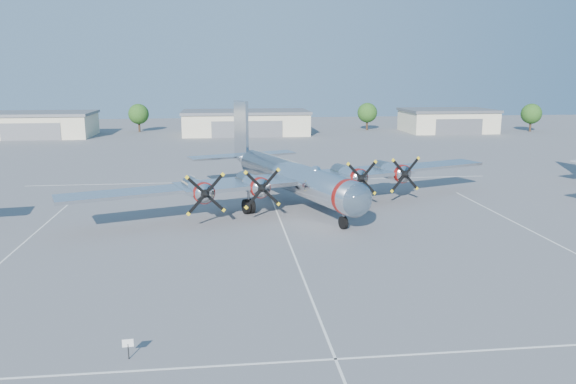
{
  "coord_description": "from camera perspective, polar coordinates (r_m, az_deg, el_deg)",
  "views": [
    {
      "loc": [
        -5.29,
        -46.99,
        13.92
      ],
      "look_at": [
        0.52,
        2.81,
        3.2
      ],
      "focal_mm": 35.0,
      "sensor_mm": 36.0,
      "label": 1
    }
  ],
  "objects": [
    {
      "name": "info_placard",
      "position": [
        29.74,
        -15.94,
        -14.73
      ],
      "size": [
        0.55,
        0.09,
        1.05
      ],
      "rotation": [
        0.0,
        0.0,
        0.09
      ],
      "color": "black",
      "rests_on": "ground"
    },
    {
      "name": "main_bomber_b29",
      "position": [
        60.62,
        0.11,
        -1.21
      ],
      "size": [
        55.26,
        46.2,
        10.44
      ],
      "primitive_type": null,
      "rotation": [
        0.0,
        0.0,
        0.34
      ],
      "color": "silver",
      "rests_on": "ground"
    },
    {
      "name": "tree_east",
      "position": [
        139.87,
        8.06,
        7.98
      ],
      "size": [
        4.8,
        4.8,
        6.64
      ],
      "color": "#382619",
      "rests_on": "ground"
    },
    {
      "name": "tree_far_east",
      "position": [
        146.94,
        23.48,
        7.3
      ],
      "size": [
        4.8,
        4.8,
        6.64
      ],
      "color": "#382619",
      "rests_on": "ground"
    },
    {
      "name": "ground",
      "position": [
        49.3,
        -0.22,
        -4.33
      ],
      "size": [
        260.0,
        260.0,
        0.0
      ],
      "primitive_type": "plane",
      "color": "#5B5B5E",
      "rests_on": "ground"
    },
    {
      "name": "hangar_center",
      "position": [
        129.55,
        -4.32,
        7.07
      ],
      "size": [
        28.6,
        14.6,
        5.4
      ],
      "color": "beige",
      "rests_on": "ground"
    },
    {
      "name": "hangar_west",
      "position": [
        135.4,
        -23.83,
        6.3
      ],
      "size": [
        22.6,
        14.6,
        5.4
      ],
      "color": "beige",
      "rests_on": "ground"
    },
    {
      "name": "hangar_east",
      "position": [
        139.98,
        15.87,
        7.02
      ],
      "size": [
        20.6,
        14.6,
        5.4
      ],
      "color": "beige",
      "rests_on": "ground"
    },
    {
      "name": "parking_lines",
      "position": [
        47.63,
        0.01,
        -4.92
      ],
      "size": [
        60.0,
        50.08,
        0.01
      ],
      "color": "silver",
      "rests_on": "ground"
    },
    {
      "name": "tree_west",
      "position": [
        138.75,
        -14.94,
        7.66
      ],
      "size": [
        4.8,
        4.8,
        6.64
      ],
      "color": "#382619",
      "rests_on": "ground"
    }
  ]
}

